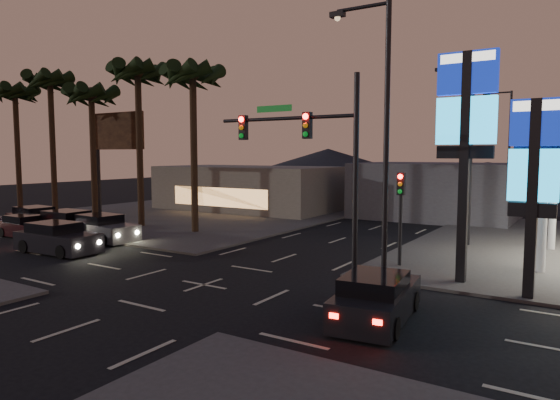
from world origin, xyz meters
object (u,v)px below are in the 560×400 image
Objects in this scene: car_lane_b_front at (102,229)px; suv_station at (376,299)px; pylon_sign_tall at (466,121)px; car_lane_a_front at (57,239)px; car_lane_b_rear at (36,219)px; pylon_sign_short at (534,168)px; car_lane_a_mid at (26,227)px; traffic_signal_mast at (313,151)px; car_lane_b_mid at (69,225)px.

suv_station is (18.93, -4.76, -0.03)m from car_lane_b_front.
pylon_sign_tall is 1.83× the size of car_lane_b_front.
car_lane_b_rear is (-8.47, 4.05, -0.01)m from car_lane_a_front.
pylon_sign_short is 1.50× the size of suv_station.
car_lane_b_front is 19.52m from suv_station.
car_lane_a_mid is at bearing -162.28° from car_lane_b_front.
car_lane_b_front is (-15.42, 2.41, -4.50)m from traffic_signal_mast.
car_lane_a_mid is 0.86× the size of car_lane_b_rear.
car_lane_a_mid is at bearing 172.65° from suv_station.
car_lane_b_rear reaches higher than car_lane_a_mid.
pylon_sign_short is 1.66× the size of car_lane_a_mid.
car_lane_a_mid is 3.20m from car_lane_b_rear.
pylon_sign_tall is 1.29× the size of pylon_sign_short.
traffic_signal_mast is 23.57m from car_lane_b_rear.
pylon_sign_short is at bearing 3.60° from car_lane_a_mid.
car_lane_b_mid is at bearing 33.94° from car_lane_a_mid.
pylon_sign_tall is 6.02m from traffic_signal_mast.
traffic_signal_mast is 21.10m from car_lane_a_mid.
car_lane_b_rear is (-30.19, 0.39, -3.94)m from pylon_sign_short.
pylon_sign_short is at bearing 0.58° from car_lane_b_mid.
traffic_signal_mast is 6.20m from suv_station.
car_lane_b_mid is 1.04× the size of car_lane_b_rear.
car_lane_a_mid is at bearing -173.80° from pylon_sign_tall.
pylon_sign_tall reaches higher than car_lane_b_mid.
pylon_sign_short is at bearing 0.26° from car_lane_b_front.
traffic_signal_mast is at bearing -6.99° from car_lane_b_mid.
car_lane_b_front is 1.01× the size of car_lane_b_rear.
car_lane_b_mid is (2.22, 1.49, 0.13)m from car_lane_a_mid.
pylon_sign_short is at bearing -0.74° from car_lane_b_rear.
car_lane_b_front is at bearing 171.12° from traffic_signal_mast.
traffic_signal_mast is 1.62× the size of car_lane_b_front.
car_lane_a_front is (-14.48, -1.15, -4.50)m from traffic_signal_mast.
car_lane_b_rear is (-4.59, 0.65, -0.04)m from car_lane_b_mid.
pylon_sign_tall reaches higher than suv_station.
traffic_signal_mast is (-4.74, -3.51, -1.17)m from pylon_sign_tall.
car_lane_a_front is at bearing -170.43° from pylon_sign_short.
car_lane_b_rear is at bearing 172.80° from traffic_signal_mast.
pylon_sign_short is 0.88× the size of traffic_signal_mast.
pylon_sign_short is 23.00m from car_lane_b_front.
traffic_signal_mast is 15.20m from car_lane_a_front.
car_lane_a_front is 1.01× the size of car_lane_b_rear.
car_lane_b_front is (-22.66, -0.10, -3.93)m from pylon_sign_short.
car_lane_b_front reaches higher than car_lane_a_mid.
car_lane_a_front is 1.06× the size of suv_station.
pylon_sign_tall is 1.77× the size of car_lane_b_mid.
suv_station is at bearing -127.47° from pylon_sign_short.
traffic_signal_mast is at bearing -7.20° from car_lane_b_rear.
pylon_sign_tall reaches higher than car_lane_a_mid.
traffic_signal_mast reaches higher than car_lane_a_front.
car_lane_b_front is 7.55m from car_lane_b_rear.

